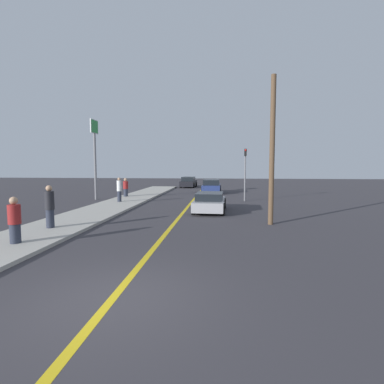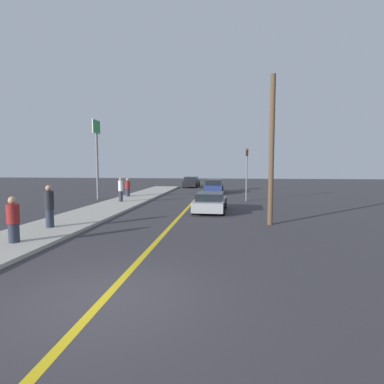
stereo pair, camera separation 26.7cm
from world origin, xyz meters
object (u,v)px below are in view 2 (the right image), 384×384
(traffic_light, at_px, (247,169))
(pedestrian_near_curb, at_px, (13,220))
(car_far_distant, at_px, (191,182))
(car_ahead_center, at_px, (214,187))
(pedestrian_by_sign, at_px, (128,187))
(pedestrian_far_standing, at_px, (121,189))
(roadside_sign, at_px, (97,144))
(car_near_right_lane, at_px, (210,202))
(utility_pole, at_px, (272,151))
(pedestrian_mid_group, at_px, (49,206))

(traffic_light, bearing_deg, pedestrian_near_curb, -121.92)
(car_far_distant, xyz_separation_m, pedestrian_near_curb, (-2.81, -29.34, 0.28))
(car_ahead_center, distance_m, traffic_light, 7.58)
(car_ahead_center, distance_m, pedestrian_by_sign, 9.04)
(pedestrian_far_standing, xyz_separation_m, roadside_sign, (-2.77, 2.23, 3.50))
(pedestrian_near_curb, bearing_deg, car_near_right_lane, 53.58)
(pedestrian_near_curb, bearing_deg, utility_pole, 27.53)
(pedestrian_by_sign, xyz_separation_m, roadside_sign, (-2.02, -1.57, 3.62))
(pedestrian_by_sign, distance_m, roadside_sign, 4.43)
(car_near_right_lane, distance_m, pedestrian_by_sign, 10.41)
(car_near_right_lane, relative_size, car_ahead_center, 1.05)
(car_near_right_lane, bearing_deg, pedestrian_far_standing, 156.21)
(car_far_distant, bearing_deg, car_near_right_lane, -78.09)
(car_far_distant, bearing_deg, pedestrian_by_sign, -104.39)
(pedestrian_near_curb, bearing_deg, car_ahead_center, 73.95)
(car_near_right_lane, xyz_separation_m, utility_pole, (3.05, -3.73, 2.90))
(car_ahead_center, bearing_deg, car_near_right_lane, -88.11)
(pedestrian_near_curb, distance_m, pedestrian_by_sign, 15.81)
(car_far_distant, distance_m, roadside_sign, 16.76)
(traffic_light, xyz_separation_m, roadside_sign, (-12.16, -0.14, 2.02))
(car_near_right_lane, relative_size, pedestrian_near_curb, 2.62)
(pedestrian_far_standing, bearing_deg, pedestrian_by_sign, 101.17)
(roadside_sign, bearing_deg, pedestrian_near_curb, -77.17)
(traffic_light, bearing_deg, pedestrian_by_sign, 171.97)
(pedestrian_far_standing, height_order, traffic_light, traffic_light)
(car_ahead_center, distance_m, pedestrian_far_standing, 11.25)
(pedestrian_near_curb, relative_size, traffic_light, 0.39)
(pedestrian_by_sign, bearing_deg, pedestrian_far_standing, -78.83)
(pedestrian_by_sign, height_order, traffic_light, traffic_light)
(car_ahead_center, bearing_deg, roadside_sign, -142.92)
(pedestrian_mid_group, bearing_deg, pedestrian_far_standing, 91.27)
(car_far_distant, relative_size, pedestrian_mid_group, 2.42)
(car_far_distant, height_order, utility_pole, utility_pole)
(car_far_distant, bearing_deg, pedestrian_near_curb, -93.34)
(pedestrian_mid_group, height_order, traffic_light, traffic_light)
(pedestrian_far_standing, height_order, utility_pole, utility_pole)
(pedestrian_near_curb, height_order, pedestrian_far_standing, pedestrian_far_standing)
(pedestrian_mid_group, xyz_separation_m, pedestrian_by_sign, (-0.96, 13.21, -0.13))
(car_far_distant, bearing_deg, pedestrian_mid_group, -94.40)
(car_ahead_center, xyz_separation_m, pedestrian_mid_group, (-6.33, -18.55, 0.38))
(traffic_light, height_order, utility_pole, utility_pole)
(pedestrian_near_curb, height_order, pedestrian_mid_group, pedestrian_mid_group)
(car_near_right_lane, xyz_separation_m, pedestrian_by_sign, (-7.59, 7.11, 0.33))
(car_far_distant, distance_m, utility_pole, 25.46)
(car_near_right_lane, bearing_deg, traffic_light, 67.90)
(traffic_light, distance_m, utility_pole, 9.48)
(utility_pole, bearing_deg, car_ahead_center, 101.71)
(car_far_distant, bearing_deg, pedestrian_far_standing, -98.54)
(pedestrian_mid_group, xyz_separation_m, traffic_light, (9.18, 11.78, 1.47))
(traffic_light, bearing_deg, pedestrian_mid_group, -127.94)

